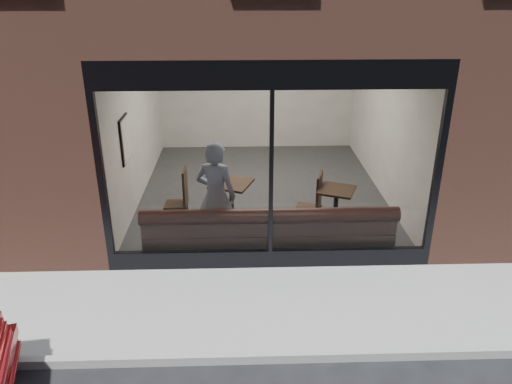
{
  "coord_description": "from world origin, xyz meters",
  "views": [
    {
      "loc": [
        -0.44,
        -4.68,
        4.23
      ],
      "look_at": [
        -0.21,
        2.4,
        1.13
      ],
      "focal_mm": 35.0,
      "sensor_mm": 36.0,
      "label": 1
    }
  ],
  "objects_px": {
    "cafe_table_left": "(231,184)",
    "person": "(216,196)",
    "cafe_chair_left": "(176,205)",
    "cafe_table_right": "(337,190)",
    "banquette": "(269,242)",
    "cafe_chair_right": "(308,209)"
  },
  "relations": [
    {
      "from": "cafe_table_left",
      "to": "cafe_chair_right",
      "type": "distance_m",
      "value": 1.5
    },
    {
      "from": "person",
      "to": "cafe_chair_right",
      "type": "xyz_separation_m",
      "value": [
        1.65,
        0.88,
        -0.68
      ]
    },
    {
      "from": "person",
      "to": "cafe_table_right",
      "type": "distance_m",
      "value": 2.19
    },
    {
      "from": "cafe_table_right",
      "to": "cafe_chair_left",
      "type": "height_order",
      "value": "cafe_table_right"
    },
    {
      "from": "cafe_chair_right",
      "to": "banquette",
      "type": "bearing_deg",
      "value": 73.55
    },
    {
      "from": "cafe_chair_right",
      "to": "person",
      "type": "bearing_deg",
      "value": 45.84
    },
    {
      "from": "cafe_chair_left",
      "to": "person",
      "type": "bearing_deg",
      "value": 127.45
    },
    {
      "from": "person",
      "to": "cafe_chair_left",
      "type": "xyz_separation_m",
      "value": [
        -0.82,
        1.15,
        -0.68
      ]
    },
    {
      "from": "cafe_table_right",
      "to": "cafe_chair_left",
      "type": "bearing_deg",
      "value": 169.22
    },
    {
      "from": "cafe_table_left",
      "to": "person",
      "type": "bearing_deg",
      "value": -103.72
    },
    {
      "from": "banquette",
      "to": "person",
      "type": "xyz_separation_m",
      "value": [
        -0.85,
        0.29,
        0.7
      ]
    },
    {
      "from": "cafe_chair_left",
      "to": "cafe_chair_right",
      "type": "distance_m",
      "value": 2.48
    },
    {
      "from": "banquette",
      "to": "cafe_chair_left",
      "type": "height_order",
      "value": "banquette"
    },
    {
      "from": "cafe_table_left",
      "to": "cafe_chair_right",
      "type": "xyz_separation_m",
      "value": [
        1.41,
        -0.07,
        -0.5
      ]
    },
    {
      "from": "cafe_table_right",
      "to": "cafe_chair_left",
      "type": "relative_size",
      "value": 1.43
    },
    {
      "from": "cafe_chair_left",
      "to": "cafe_table_right",
      "type": "bearing_deg",
      "value": 171.31
    },
    {
      "from": "banquette",
      "to": "cafe_chair_right",
      "type": "relative_size",
      "value": 8.61
    },
    {
      "from": "person",
      "to": "cafe_table_left",
      "type": "height_order",
      "value": "person"
    },
    {
      "from": "banquette",
      "to": "cafe_table_right",
      "type": "xyz_separation_m",
      "value": [
        1.25,
        0.89,
        0.52
      ]
    },
    {
      "from": "person",
      "to": "cafe_chair_right",
      "type": "bearing_deg",
      "value": -135.5
    },
    {
      "from": "cafe_table_left",
      "to": "cafe_chair_right",
      "type": "height_order",
      "value": "cafe_table_left"
    },
    {
      "from": "cafe_table_right",
      "to": "cafe_chair_right",
      "type": "relative_size",
      "value": 1.29
    }
  ]
}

